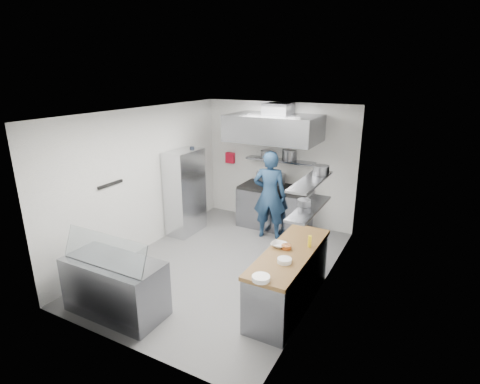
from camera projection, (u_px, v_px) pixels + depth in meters
The scene contains 35 objects.
floor at pixel (225, 264), 6.98m from camera, with size 5.00×5.00×0.00m, color slate.
ceiling at pixel (223, 112), 6.12m from camera, with size 5.00×5.00×0.00m, color silver.
wall_back at pixel (278, 164), 8.65m from camera, with size 3.60×0.02×2.80m, color white.
wall_front at pixel (118, 250), 4.45m from camera, with size 3.60×0.02×2.80m, color white.
wall_left at pixel (145, 180), 7.36m from camera, with size 5.00×0.02×2.80m, color white.
wall_right at pixel (325, 210), 5.75m from camera, with size 5.00×0.02×2.80m, color white.
gas_range at pixel (275, 208), 8.57m from camera, with size 1.60×0.80×0.90m, color gray.
cooktop at pixel (275, 188), 8.42m from camera, with size 1.57×0.78×0.06m, color black.
stock_pot_left at pixel (263, 176), 8.91m from camera, with size 0.31×0.31×0.20m, color slate.
stock_pot_mid at pixel (277, 179), 8.61m from camera, with size 0.36×0.36×0.24m, color slate.
over_range_shelf at pixel (280, 160), 8.44m from camera, with size 1.60×0.30×0.04m, color gray.
shelf_pot_a at pixel (266, 154), 8.53m from camera, with size 0.25×0.25×0.18m, color slate.
shelf_pot_b at pixel (289, 155), 8.42m from camera, with size 0.33×0.33×0.22m, color slate.
extractor_hood at pixel (274, 128), 7.85m from camera, with size 1.90×1.15×0.55m, color gray.
hood_duct at pixel (278, 109), 7.92m from camera, with size 0.55×0.55×0.24m, color slate.
red_firebox at pixel (230, 158), 9.16m from camera, with size 0.22×0.10×0.26m, color #B70E25.
chef at pixel (270, 195), 7.88m from camera, with size 0.69×0.46×1.90m, color navy.
wire_rack at pixel (185, 192), 8.16m from camera, with size 0.50×0.90×1.85m, color silver.
rack_bin_a at pixel (189, 196), 8.32m from camera, with size 0.15×0.19×0.17m, color white.
rack_bin_b at pixel (196, 171), 8.40m from camera, with size 0.13×0.16×0.15m, color yellow.
rack_jar at pixel (192, 151), 8.08m from camera, with size 0.10×0.10×0.18m, color black.
knife_strip at pixel (110, 184), 6.54m from camera, with size 0.04×0.55×0.05m, color black.
prep_counter_base at pixel (289, 279), 5.69m from camera, with size 0.62×2.00×0.84m, color gray.
prep_counter_top at pixel (290, 253), 5.55m from camera, with size 0.65×2.04×0.06m, color brown.
plate_stack_a at pixel (261, 278), 4.75m from camera, with size 0.23×0.23×0.06m, color white.
plate_stack_b at pixel (284, 260), 5.19m from camera, with size 0.20×0.20×0.06m, color white.
copper_pan at pixel (286, 247), 5.59m from camera, with size 0.15×0.15×0.06m, color #B46732.
squeeze_bottle at pixel (310, 241), 5.64m from camera, with size 0.06×0.06×0.18m, color yellow.
mixing_bowl at pixel (279, 245), 5.67m from camera, with size 0.23×0.23×0.06m, color white.
wall_shelf_lower at pixel (309, 208), 5.54m from camera, with size 0.30×1.30×0.04m, color gray.
wall_shelf_upper at pixel (311, 181), 5.41m from camera, with size 0.30×1.30×0.04m, color gray.
shelf_pot_c at pixel (304, 203), 5.56m from camera, with size 0.20×0.20×0.10m, color slate.
shelf_pot_d at pixel (321, 170), 5.66m from camera, with size 0.24×0.24×0.14m, color slate.
display_case at pixel (115, 287), 5.48m from camera, with size 1.50×0.70×0.85m, color gray.
display_glass at pixel (104, 250), 5.18m from camera, with size 1.47×0.02×0.45m, color silver.
Camera 1 is at (3.17, -5.37, 3.43)m, focal length 28.00 mm.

